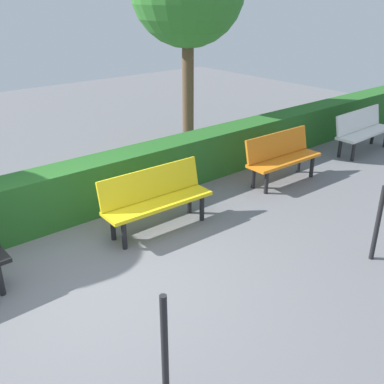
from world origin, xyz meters
The scene contains 7 objects.
ground_plane centered at (0.00, 0.00, 0.00)m, with size 23.54×23.54×0.00m, color slate.
bench_white centered at (-6.64, -0.61, 0.48)m, with size 1.63×0.51×0.86m.
bench_orange centered at (-4.06, -0.62, 0.48)m, with size 1.51×0.51×0.86m.
bench_yellow centered at (-1.36, -0.61, 0.48)m, with size 1.62×0.51×0.86m.
hedge_row centered at (-1.21, -1.67, 0.40)m, with size 19.54×0.55×0.81m, color #266023.
railing_post_mid centered at (-2.97, 1.79, 0.50)m, with size 0.06×0.06×1.00m, color black.
railing_post_far centered at (0.26, 1.79, 0.50)m, with size 0.06×0.06×1.00m, color black.
Camera 1 is at (1.83, 4.02, 3.07)m, focal length 41.52 mm.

